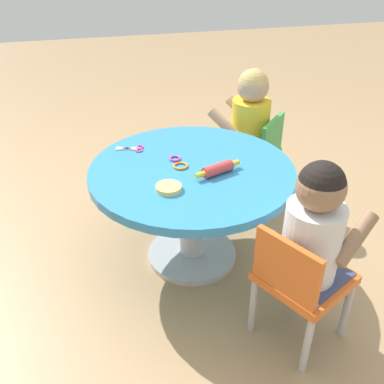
# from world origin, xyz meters

# --- Properties ---
(ground_plane) EXTENTS (10.00, 10.00, 0.00)m
(ground_plane) POSITION_xyz_m (0.00, 0.00, 0.00)
(ground_plane) COLOR tan
(craft_table) EXTENTS (0.92, 0.92, 0.51)m
(craft_table) POSITION_xyz_m (0.00, 0.00, 0.39)
(craft_table) COLOR silver
(craft_table) RESTS_ON ground
(child_chair_left) EXTENTS (0.41, 0.41, 0.54)m
(child_chair_left) POSITION_xyz_m (-0.58, -0.27, 0.31)
(child_chair_left) COLOR #B7B7BC
(child_chair_left) RESTS_ON ground
(seated_child_left) EXTENTS (0.40, 0.43, 0.51)m
(seated_child_left) POSITION_xyz_m (-0.57, -0.30, 0.53)
(seated_child_left) COLOR #3F4772
(seated_child_left) RESTS_ON ground
(child_chair_right) EXTENTS (0.42, 0.42, 0.54)m
(child_chair_right) POSITION_xyz_m (0.43, -0.47, 0.31)
(child_chair_right) COLOR #B7B7BC
(child_chair_right) RESTS_ON ground
(seated_child_right) EXTENTS (0.43, 0.43, 0.51)m
(seated_child_right) POSITION_xyz_m (0.46, -0.44, 0.53)
(seated_child_right) COLOR #3F4772
(seated_child_right) RESTS_ON ground
(rolling_pin) EXTENTS (0.10, 0.22, 0.05)m
(rolling_pin) POSITION_xyz_m (-0.08, -0.09, 0.53)
(rolling_pin) COLOR #D83F3F
(rolling_pin) RESTS_ON craft_table
(craft_scissors) EXTENTS (0.09, 0.14, 0.01)m
(craft_scissors) POSITION_xyz_m (0.25, 0.23, 0.51)
(craft_scissors) COLOR silver
(craft_scissors) RESTS_ON craft_table
(playdough_blob_0) EXTENTS (0.11, 0.11, 0.02)m
(playdough_blob_0) POSITION_xyz_m (-0.16, 0.14, 0.52)
(playdough_blob_0) COLOR #F2CC72
(playdough_blob_0) RESTS_ON craft_table
(cookie_cutter_0) EXTENTS (0.06, 0.06, 0.01)m
(cookie_cutter_0) POSITION_xyz_m (0.10, 0.06, 0.51)
(cookie_cutter_0) COLOR #D83FA5
(cookie_cutter_0) RESTS_ON craft_table
(cookie_cutter_1) EXTENTS (0.07, 0.07, 0.01)m
(cookie_cutter_1) POSITION_xyz_m (0.02, 0.05, 0.51)
(cookie_cutter_1) COLOR orange
(cookie_cutter_1) RESTS_ON craft_table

